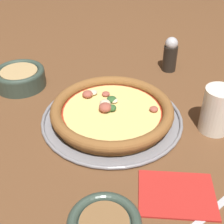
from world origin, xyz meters
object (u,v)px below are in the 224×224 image
pizza_tray (112,118)px  pizza (112,111)px  pepper_shaker (170,54)px  fork (224,201)px  napkin (177,193)px  bowl_near (20,77)px  drinking_cup (217,110)px

pizza_tray → pizza: 0.02m
pizza → pepper_shaker: pepper_shaker is taller
pizza_tray → fork: pizza_tray is taller
napkin → fork: (0.08, -0.03, -0.00)m
napkin → fork: size_ratio=0.92×
bowl_near → napkin: 0.53m
drinking_cup → fork: size_ratio=0.62×
pizza → drinking_cup: bearing=-17.2°
drinking_cup → pepper_shaker: drinking_cup is taller
pizza_tray → drinking_cup: bearing=-17.0°
fork → bowl_near: bearing=99.8°
pepper_shaker → drinking_cup: bearing=-86.8°
pizza → fork: 0.31m
napkin → pepper_shaker: pepper_shaker is taller
napkin → pepper_shaker: 0.48m
napkin → fork: napkin is taller
pizza → pepper_shaker: bearing=46.7°
bowl_near → fork: bearing=-50.0°
bowl_near → pizza_tray: bearing=-40.7°
napkin → pepper_shaker: bearing=74.7°
napkin → pizza_tray: bearing=108.9°
fork → drinking_cup: bearing=41.5°
pizza_tray → fork: size_ratio=1.95×
napkin → pepper_shaker: (0.13, 0.46, 0.05)m
pizza → bowl_near: 0.30m
napkin → fork: 0.08m
napkin → pizza: bearing=108.9°
pizza → bowl_near: bearing=139.4°
fork → pepper_shaker: bearing=54.1°
pepper_shaker → pizza: bearing=-133.3°
bowl_near → fork: size_ratio=0.80×
drinking_cup → fork: (-0.06, -0.20, -0.05)m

